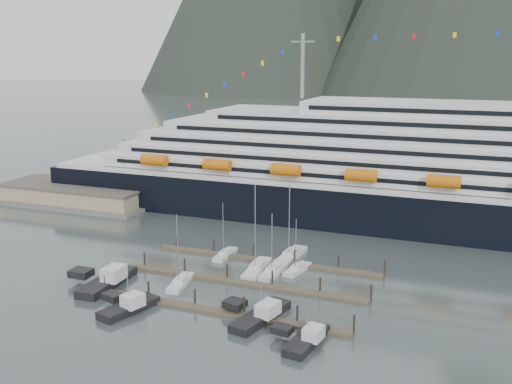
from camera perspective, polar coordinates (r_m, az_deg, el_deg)
ground at (r=107.08m, az=0.27°, el=-9.64°), size 1600.00×1600.00×0.00m
cruise_ship at (r=149.86m, az=19.02°, el=1.04°), size 210.00×30.40×50.30m
warehouse at (r=176.62m, az=-16.67°, el=-0.32°), size 46.00×20.00×5.80m
dock_near at (r=100.47m, az=-4.52°, el=-11.07°), size 48.18×2.28×3.20m
dock_mid at (r=111.33m, az=-1.52°, el=-8.57°), size 48.18×2.28×3.20m
dock_far at (r=122.61m, az=0.90°, el=-6.50°), size 48.18×2.28×3.20m
sailboat_b at (r=111.44m, az=-7.23°, el=-8.59°), size 3.99×9.54×13.97m
sailboat_c at (r=116.07m, az=1.68°, el=-7.59°), size 2.72×9.79×12.64m
sailboat_d at (r=117.34m, az=0.09°, el=-7.33°), size 3.79×12.08×18.03m
sailboat_e at (r=125.68m, az=-2.96°, el=-5.98°), size 2.44×8.60×12.01m
sailboat_f at (r=117.47m, az=3.96°, el=-7.37°), size 3.63×8.29×11.19m
sailboat_g at (r=124.75m, az=3.34°, el=-6.10°), size 3.53×11.98×18.02m
trawler_a at (r=113.47m, az=-14.05°, el=-8.18°), size 10.67×14.79×8.07m
trawler_b at (r=102.01m, az=-12.07°, el=-10.59°), size 9.02×11.29×6.97m
trawler_c at (r=96.96m, az=0.38°, el=-11.59°), size 9.84×13.72×6.78m
trawler_d at (r=89.88m, az=4.77°, el=-13.75°), size 8.00×10.77×6.20m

